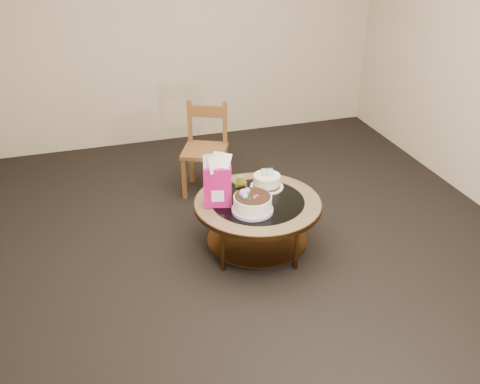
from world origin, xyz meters
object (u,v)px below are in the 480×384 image
object	(u,v)px
coffee_table	(258,209)
dining_chair	(205,148)
cream_cake	(267,181)
gift_bag	(217,181)
decorated_cake	(252,204)

from	to	relation	value
coffee_table	dining_chair	world-z (taller)	dining_chair
cream_cake	coffee_table	bearing A→B (deg)	-114.50
coffee_table	gift_bag	distance (m)	0.43
coffee_table	decorated_cake	size ratio (longest dim) A/B	3.21
coffee_table	dining_chair	xyz separation A→B (m)	(-0.15, 1.13, 0.07)
coffee_table	cream_cake	world-z (taller)	cream_cake
decorated_cake	cream_cake	size ratio (longest dim) A/B	1.16
coffee_table	gift_bag	xyz separation A→B (m)	(-0.32, 0.04, 0.29)
coffee_table	decorated_cake	distance (m)	0.22
coffee_table	decorated_cake	xyz separation A→B (m)	(-0.09, -0.14, 0.14)
decorated_cake	cream_cake	xyz separation A→B (m)	(0.24, 0.33, -0.01)
coffee_table	decorated_cake	world-z (taller)	decorated_cake
coffee_table	dining_chair	distance (m)	1.14
cream_cake	gift_bag	distance (m)	0.51
gift_bag	coffee_table	bearing A→B (deg)	8.68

